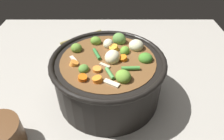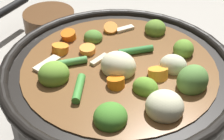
# 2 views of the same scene
# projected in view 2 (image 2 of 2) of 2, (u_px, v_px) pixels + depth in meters

# --- Properties ---
(ground_plane) EXTENTS (1.10, 1.10, 0.00)m
(ground_plane) POSITION_uv_depth(u_px,v_px,m) (118.00, 135.00, 0.54)
(ground_plane) COLOR #9E998E
(cooking_pot) EXTENTS (0.33, 0.33, 0.17)m
(cooking_pot) POSITION_uv_depth(u_px,v_px,m) (119.00, 100.00, 0.50)
(cooking_pot) COLOR black
(cooking_pot) RESTS_ON ground_plane
(small_saucepan) EXTENTS (0.18, 0.14, 0.08)m
(small_saucepan) POSITION_uv_depth(u_px,v_px,m) (49.00, 27.00, 0.75)
(small_saucepan) COLOR brown
(small_saucepan) RESTS_ON ground_plane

